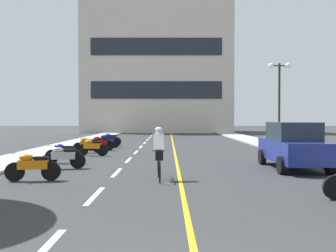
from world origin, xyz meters
The scene contains 28 objects.
ground_plane centered at (0.00, 21.00, 0.00)m, with size 140.00×140.00×0.00m, color #2D3033.
curb_left centered at (-7.20, 24.00, 0.06)m, with size 2.40×72.00×0.12m, color #A8A8A3.
curb_right centered at (7.20, 24.00, 0.06)m, with size 2.40×72.00×0.12m, color #A8A8A3.
lane_dash_0 centered at (-2.00, 2.00, 0.00)m, with size 0.14×2.20×0.01m, color silver.
lane_dash_1 centered at (-2.00, 6.00, 0.00)m, with size 0.14×2.20×0.01m, color silver.
lane_dash_2 centered at (-2.00, 10.00, 0.00)m, with size 0.14×2.20×0.01m, color silver.
lane_dash_3 centered at (-2.00, 14.00, 0.00)m, with size 0.14×2.20×0.01m, color silver.
lane_dash_4 centered at (-2.00, 18.00, 0.00)m, with size 0.14×2.20×0.01m, color silver.
lane_dash_5 centered at (-2.00, 22.00, 0.00)m, with size 0.14×2.20×0.01m, color silver.
lane_dash_6 centered at (-2.00, 26.00, 0.00)m, with size 0.14×2.20×0.01m, color silver.
lane_dash_7 centered at (-2.00, 30.00, 0.00)m, with size 0.14×2.20×0.01m, color silver.
lane_dash_8 centered at (-2.00, 34.00, 0.00)m, with size 0.14×2.20×0.01m, color silver.
lane_dash_9 centered at (-2.00, 38.00, 0.00)m, with size 0.14×2.20×0.01m, color silver.
lane_dash_10 centered at (-2.00, 42.00, 0.00)m, with size 0.14×2.20×0.01m, color silver.
lane_dash_11 centered at (-2.00, 46.00, 0.00)m, with size 0.14×2.20×0.01m, color silver.
centre_line_yellow centered at (0.25, 24.00, 0.00)m, with size 0.12×66.00×0.01m, color gold.
office_building centered at (-1.66, 49.81, 9.42)m, with size 20.36×9.74×18.83m.
street_lamp_mid centered at (7.12, 20.73, 4.07)m, with size 1.46×0.36×5.45m.
parked_car_near centered at (4.73, 10.98, 0.92)m, with size 1.95×4.21×1.82m.
motorcycle_2 centered at (-4.39, 8.17, 0.47)m, with size 1.70×0.60×0.92m.
motorcycle_3 centered at (-4.23, 10.98, 0.47)m, with size 1.70×0.60×0.92m.
motorcycle_4 centered at (-4.70, 12.68, 0.47)m, with size 1.70×0.60×0.92m.
motorcycle_5 centered at (-4.11, 16.00, 0.47)m, with size 1.69×0.63×0.92m.
motorcycle_6 centered at (-4.69, 17.59, 0.47)m, with size 1.69×0.60×0.92m.
motorcycle_7 centered at (-4.29, 19.12, 0.47)m, with size 1.70×0.60×0.92m.
motorcycle_8 centered at (-4.22, 21.20, 0.47)m, with size 1.65×0.75×0.92m.
motorcycle_9 centered at (-4.32, 23.31, 0.47)m, with size 1.64×0.79×0.92m.
cyclist_rider centered at (-0.42, 8.43, 0.89)m, with size 0.42×1.77×1.71m.
Camera 1 is at (-0.14, -3.41, 1.98)m, focal length 39.62 mm.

